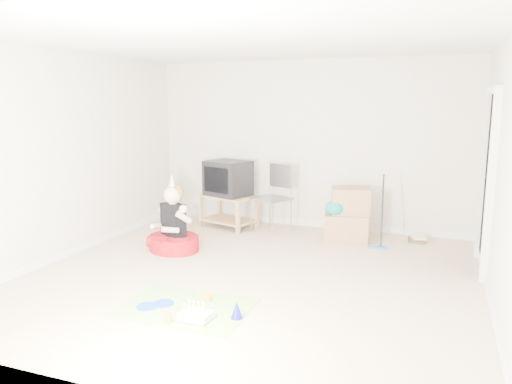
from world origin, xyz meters
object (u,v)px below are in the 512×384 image
(crt_tv, at_px, (228,178))
(birthday_cake, at_px, (196,316))
(tv_stand, at_px, (228,209))
(folding_chair, at_px, (271,198))
(seated_woman, at_px, (174,234))
(cardboard_boxes, at_px, (347,216))

(crt_tv, relative_size, birthday_cake, 2.21)
(tv_stand, distance_m, folding_chair, 0.75)
(tv_stand, height_order, crt_tv, crt_tv)
(crt_tv, height_order, folding_chair, folding_chair)
(tv_stand, relative_size, seated_woman, 0.90)
(cardboard_boxes, height_order, birthday_cake, cardboard_boxes)
(crt_tv, bearing_deg, tv_stand, 0.00)
(tv_stand, bearing_deg, birthday_cake, -71.27)
(cardboard_boxes, distance_m, birthday_cake, 3.24)
(seated_woman, xyz_separation_m, birthday_cake, (1.28, -1.85, -0.19))
(folding_chair, xyz_separation_m, birthday_cake, (0.38, -3.24, -0.48))
(tv_stand, height_order, birthday_cake, tv_stand)
(folding_chair, height_order, cardboard_boxes, folding_chair)
(folding_chair, bearing_deg, birthday_cake, -83.22)
(tv_stand, distance_m, cardboard_boxes, 1.90)
(folding_chair, bearing_deg, tv_stand, 179.75)
(tv_stand, xyz_separation_m, cardboard_boxes, (1.90, -0.12, 0.07))
(crt_tv, height_order, birthday_cake, crt_tv)
(cardboard_boxes, bearing_deg, birthday_cake, -104.32)
(crt_tv, xyz_separation_m, seated_woman, (-0.19, -1.39, -0.56))
(tv_stand, xyz_separation_m, folding_chair, (0.71, -0.00, 0.22))
(cardboard_boxes, distance_m, seated_woman, 2.45)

